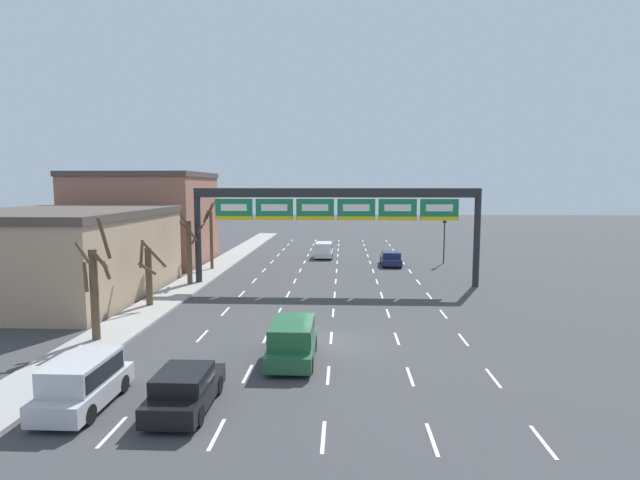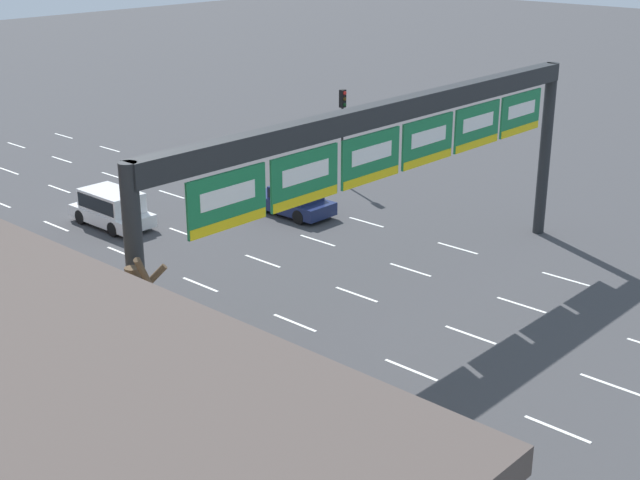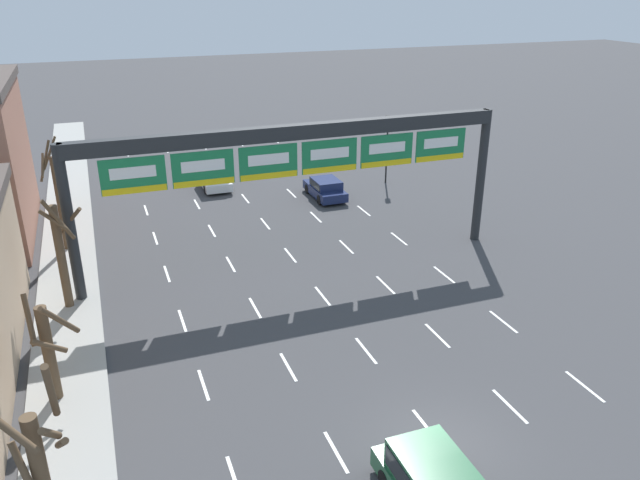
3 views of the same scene
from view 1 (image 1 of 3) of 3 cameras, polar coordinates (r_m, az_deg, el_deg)
ground_plane at (r=24.72m, az=1.23°, el=-11.81°), size 220.00×220.00×0.00m
sidewalk_left at (r=27.39m, az=-23.55°, el=-10.36°), size 2.80×110.00×0.15m
lane_dashes at (r=37.78m, az=1.75°, el=-5.46°), size 13.32×67.00×0.01m
sign_gantry at (r=38.00m, az=1.80°, el=3.88°), size 21.89×0.70×7.47m
building_near at (r=38.86m, az=-27.62°, el=-1.34°), size 12.05×16.02×6.02m
building_far at (r=52.20m, az=-19.35°, el=2.39°), size 11.99×11.22×8.96m
car_black at (r=18.38m, az=-15.20°, el=-16.01°), size 1.83×4.12×1.43m
suv_silver at (r=19.66m, az=-25.46°, el=-14.27°), size 1.84×4.16×1.75m
suv_green at (r=22.27m, az=-3.18°, el=-11.24°), size 1.98×4.56×1.75m
car_navy at (r=48.47m, az=8.10°, el=-2.06°), size 1.85×4.08×1.36m
suv_white at (r=53.15m, az=0.43°, el=-1.07°), size 1.89×4.17×1.64m
traffic_light_near_gantry at (r=50.59m, az=14.05°, el=1.33°), size 0.30×0.35×4.93m
tree_bare_closest at (r=39.48m, az=-14.68°, el=-0.90°), size 1.75×1.97×5.35m
tree_bare_second at (r=33.14m, az=-18.99°, el=-3.50°), size 1.71×1.56×4.16m
tree_bare_third at (r=26.59m, az=-24.31°, el=-4.71°), size 1.58×1.57×6.08m
tree_bare_furthest at (r=46.21m, az=-12.37°, el=0.51°), size 1.15×1.27×6.16m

